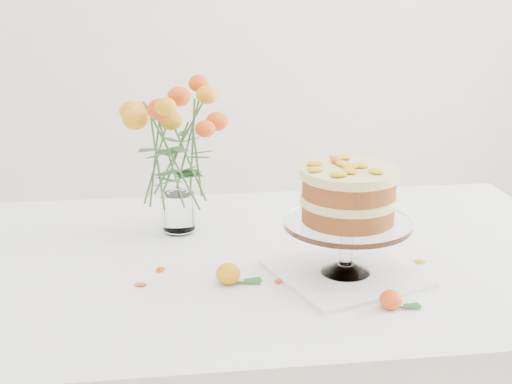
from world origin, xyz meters
TOP-DOWN VIEW (x-y plane):
  - table at (0.00, 0.00)m, footprint 1.43×0.93m
  - napkin at (0.12, -0.13)m, footprint 0.34×0.34m
  - cake_stand at (0.12, -0.13)m, footprint 0.26×0.26m
  - rose_vase at (-0.21, 0.17)m, footprint 0.34×0.34m
  - loose_rose_near at (-0.12, -0.13)m, footprint 0.09×0.05m
  - loose_rose_far at (0.17, -0.28)m, footprint 0.08×0.04m
  - stray_petal_a at (-0.12, -0.10)m, footprint 0.03×0.02m
  - stray_petal_b at (-0.02, -0.14)m, footprint 0.03×0.02m
  - stray_petal_c at (0.02, -0.18)m, footprint 0.03×0.02m
  - stray_petal_d at (-0.26, -0.05)m, footprint 0.03×0.02m
  - stray_petal_e at (-0.30, -0.12)m, footprint 0.03×0.02m
  - stray_petal_f at (0.30, -0.08)m, footprint 0.03×0.02m

SIDE VIEW (x-z plane):
  - table at x=0.00m, z-range 0.30..1.05m
  - stray_petal_a at x=-0.12m, z-range 0.76..0.76m
  - stray_petal_b at x=-0.02m, z-range 0.76..0.76m
  - stray_petal_c at x=0.02m, z-range 0.76..0.76m
  - stray_petal_d at x=-0.26m, z-range 0.76..0.76m
  - stray_petal_e at x=-0.30m, z-range 0.76..0.76m
  - stray_petal_f at x=0.30m, z-range 0.76..0.76m
  - napkin at x=0.12m, z-range 0.76..0.76m
  - loose_rose_far at x=0.17m, z-range 0.76..0.79m
  - loose_rose_near at x=-0.12m, z-range 0.76..0.80m
  - cake_stand at x=0.12m, z-range 0.80..1.04m
  - rose_vase at x=-0.21m, z-range 0.79..1.18m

